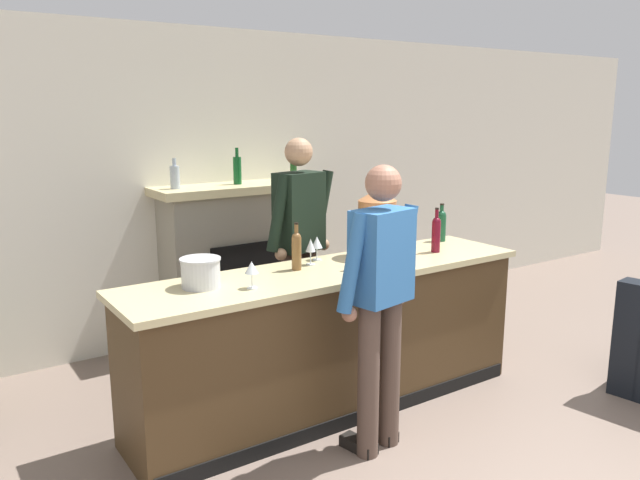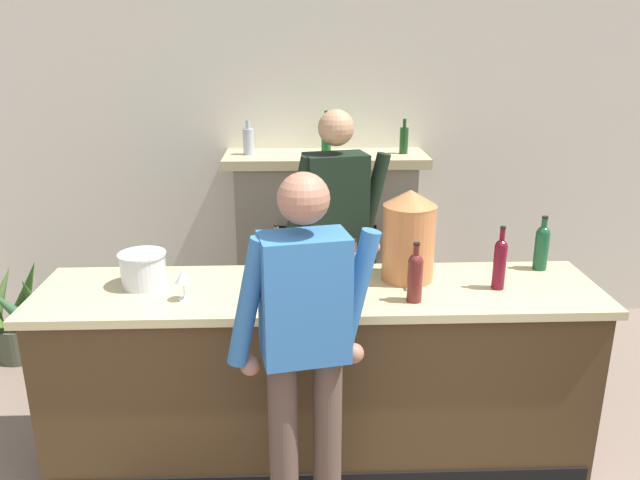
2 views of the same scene
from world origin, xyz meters
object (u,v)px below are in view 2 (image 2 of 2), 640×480
at_px(person_bartender, 335,246).
at_px(fireplace_stone, 325,242).
at_px(wine_bottle_rose_blush, 353,272).
at_px(potted_plant_corner, 16,317).
at_px(wine_bottle_cabernet_heavy, 277,257).
at_px(ice_bucket_steel, 143,269).
at_px(wine_bottle_riesling_slim, 542,246).
at_px(wine_glass_near_bucket, 306,254).
at_px(wine_glass_front_right, 183,277).
at_px(wine_bottle_merlot_tall, 500,262).
at_px(person_customer, 305,352).
at_px(wine_bottle_chardonnay_pale, 415,275).
at_px(wine_glass_mid_counter, 326,250).
at_px(copper_dispenser, 409,235).

bearing_deg(person_bartender, fireplace_stone, 90.85).
bearing_deg(wine_bottle_rose_blush, fireplace_stone, 91.96).
relative_size(potted_plant_corner, wine_bottle_cabernet_heavy, 2.31).
distance_m(ice_bucket_steel, wine_bottle_riesling_slim, 2.16).
bearing_deg(wine_glass_near_bucket, person_bartender, 66.85).
height_order(potted_plant_corner, wine_glass_front_right, wine_glass_front_right).
xyz_separation_m(potted_plant_corner, person_bartender, (2.26, -0.58, 0.72)).
height_order(wine_bottle_rose_blush, wine_glass_near_bucket, wine_bottle_rose_blush).
xyz_separation_m(wine_glass_near_bucket, wine_glass_front_right, (-0.61, -0.28, -0.01)).
xyz_separation_m(wine_bottle_merlot_tall, wine_glass_front_right, (-1.59, -0.09, -0.02)).
bearing_deg(ice_bucket_steel, wine_bottle_riesling_slim, 4.20).
bearing_deg(person_customer, person_bartender, 80.42).
height_order(wine_bottle_chardonnay_pale, wine_glass_mid_counter, wine_bottle_chardonnay_pale).
height_order(person_customer, ice_bucket_steel, person_customer).
relative_size(fireplace_stone, wine_glass_mid_counter, 10.15).
bearing_deg(potted_plant_corner, wine_glass_mid_counter, -22.91).
distance_m(wine_bottle_rose_blush, wine_glass_near_bucket, 0.37).
xyz_separation_m(wine_bottle_chardonnay_pale, wine_bottle_rose_blush, (-0.30, 0.05, 0.00)).
distance_m(copper_dispenser, wine_bottle_merlot_tall, 0.48).
bearing_deg(copper_dispenser, wine_bottle_riesling_slim, 8.62).
xyz_separation_m(ice_bucket_steel, wine_bottle_rose_blush, (1.08, -0.20, 0.05)).
xyz_separation_m(ice_bucket_steel, wine_bottle_cabernet_heavy, (0.69, 0.03, 0.05)).
relative_size(wine_bottle_cabernet_heavy, wine_glass_mid_counter, 1.88).
distance_m(copper_dispenser, wine_bottle_cabernet_heavy, 0.70).
relative_size(fireplace_stone, wine_glass_front_right, 10.41).
distance_m(wine_bottle_merlot_tall, wine_glass_mid_counter, 0.92).
bearing_deg(wine_bottle_merlot_tall, wine_glass_front_right, -176.88).
xyz_separation_m(copper_dispenser, wine_glass_front_right, (-1.15, -0.24, -0.12)).
height_order(person_bartender, wine_bottle_riesling_slim, person_bartender).
bearing_deg(fireplace_stone, wine_bottle_rose_blush, -88.04).
bearing_deg(potted_plant_corner, wine_glass_front_right, -41.45).
xyz_separation_m(wine_bottle_chardonnay_pale, wine_glass_front_right, (-1.13, 0.06, -0.01)).
bearing_deg(wine_glass_near_bucket, wine_glass_front_right, -154.83).
xyz_separation_m(potted_plant_corner, wine_bottle_riesling_slim, (3.39, -0.95, 0.83)).
distance_m(wine_bottle_rose_blush, wine_bottle_merlot_tall, 0.76).
xyz_separation_m(copper_dispenser, wine_bottle_chardonnay_pale, (-0.02, -0.30, -0.11)).
bearing_deg(wine_glass_near_bucket, fireplace_stone, 83.27).
relative_size(potted_plant_corner, wine_bottle_merlot_tall, 2.21).
height_order(potted_plant_corner, wine_bottle_riesling_slim, wine_bottle_riesling_slim).
bearing_deg(wine_bottle_cabernet_heavy, wine_bottle_chardonnay_pale, -22.43).
distance_m(wine_bottle_chardonnay_pale, wine_glass_near_bucket, 0.63).
bearing_deg(fireplace_stone, copper_dispenser, -76.03).
xyz_separation_m(ice_bucket_steel, wine_glass_near_bucket, (0.85, 0.09, 0.04)).
bearing_deg(copper_dispenser, ice_bucket_steel, -178.26).
height_order(person_customer, wine_bottle_merlot_tall, person_customer).
height_order(ice_bucket_steel, wine_glass_front_right, ice_bucket_steel).
relative_size(fireplace_stone, ice_bucket_steel, 7.02).
distance_m(copper_dispenser, wine_bottle_riesling_slim, 0.78).
distance_m(person_bartender, wine_bottle_cabernet_heavy, 0.61).
bearing_deg(wine_bottle_rose_blush, wine_glass_mid_counter, 107.28).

